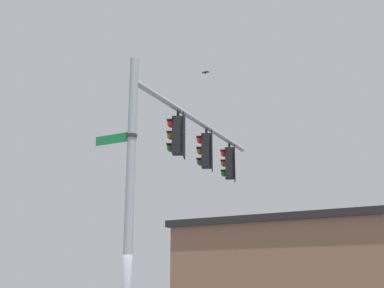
# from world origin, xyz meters

# --- Properties ---
(signal_pole) EXTENTS (0.21, 0.21, 7.18)m
(signal_pole) POSITION_xyz_m (0.00, 0.00, 3.59)
(signal_pole) COLOR gray
(signal_pole) RESTS_ON ground
(mast_arm) EXTENTS (6.61, 2.94, 0.15)m
(mast_arm) POSITION_xyz_m (3.28, -1.40, 6.59)
(mast_arm) COLOR gray
(traffic_light_nearest_pole) EXTENTS (0.54, 0.49, 1.31)m
(traffic_light_nearest_pole) POSITION_xyz_m (2.05, -0.86, 5.82)
(traffic_light_nearest_pole) COLOR black
(traffic_light_mid_inner) EXTENTS (0.54, 0.49, 1.31)m
(traffic_light_mid_inner) POSITION_xyz_m (3.74, -1.58, 5.82)
(traffic_light_mid_inner) COLOR black
(traffic_light_mid_outer) EXTENTS (0.54, 0.49, 1.31)m
(traffic_light_mid_outer) POSITION_xyz_m (5.42, -2.30, 5.82)
(traffic_light_mid_outer) COLOR black
(street_name_sign) EXTENTS (0.55, 1.09, 0.22)m
(street_name_sign) POSITION_xyz_m (0.13, 0.30, 5.21)
(street_name_sign) COLOR #147238
(bird_flying) EXTENTS (0.26, 0.32, 0.09)m
(bird_flying) POSITION_xyz_m (7.70, -1.44, 10.21)
(bird_flying) COLOR black
(storefront_building) EXTENTS (12.01, 12.99, 4.58)m
(storefront_building) POSITION_xyz_m (12.42, -5.95, 2.30)
(storefront_building) COLOR brown
(storefront_building) RESTS_ON ground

